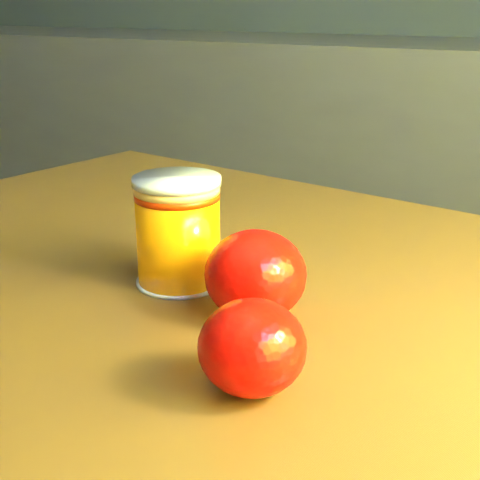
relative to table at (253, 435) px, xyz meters
The scene contains 5 objects.
kitchen_counter 1.70m from the table, 125.12° to the left, with size 3.15×0.60×0.90m, color #4E4F53.
table is the anchor object (origin of this frame).
juice_glass 0.17m from the table, 161.90° to the left, with size 0.07×0.07×0.09m.
orange_front 0.13m from the table, 117.30° to the left, with size 0.07×0.07×0.07m, color #FF1105.
orange_back 0.16m from the table, 60.30° to the right, with size 0.07×0.07×0.06m, color #FF1105.
Camera 1 is at (1.19, -0.31, 0.99)m, focal length 50.00 mm.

